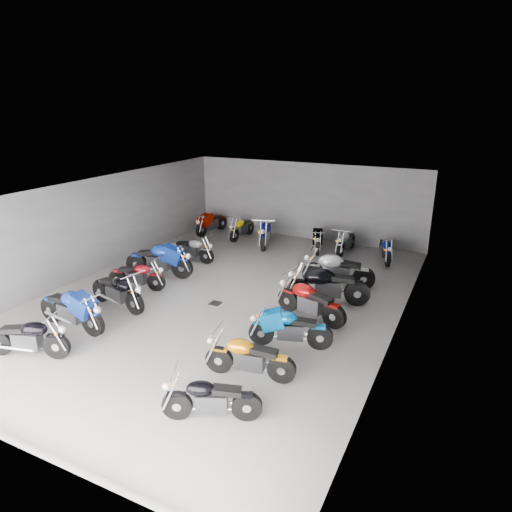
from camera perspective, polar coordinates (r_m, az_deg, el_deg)
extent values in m
plane|color=gray|center=(13.78, -4.01, -5.15)|extent=(14.00, 14.00, 0.00)
cube|color=slate|center=(19.38, 6.30, 6.82)|extent=(10.00, 0.10, 3.20)
cube|color=slate|center=(16.23, -19.67, 3.48)|extent=(0.10, 14.00, 3.20)
cube|color=slate|center=(11.65, 17.66, -2.10)|extent=(0.10, 14.00, 3.20)
cube|color=black|center=(12.82, -4.34, 8.13)|extent=(10.00, 14.00, 0.04)
cube|color=black|center=(13.38, -5.09, -5.90)|extent=(0.32, 0.32, 0.01)
cylinder|color=black|center=(11.48, -23.64, -10.28)|extent=(0.62, 0.32, 0.61)
cylinder|color=black|center=(12.22, -29.36, -9.39)|extent=(0.63, 0.34, 0.61)
cube|color=#2D2D30|center=(11.79, -26.66, -9.42)|extent=(0.68, 0.48, 0.38)
ellipsoid|color=black|center=(11.54, -26.00, -8.21)|extent=(0.74, 0.58, 0.35)
cube|color=black|center=(11.84, -28.10, -8.08)|extent=(0.64, 0.44, 0.17)
cylinder|color=black|center=(12.16, -19.71, -7.89)|extent=(0.70, 0.19, 0.69)
cylinder|color=black|center=(13.32, -24.16, -6.11)|extent=(0.70, 0.21, 0.69)
cube|color=#2D2D30|center=(12.68, -22.10, -6.52)|extent=(0.72, 0.37, 0.43)
ellipsoid|color=navy|center=(12.37, -21.61, -5.34)|extent=(0.76, 0.48, 0.39)
cube|color=black|center=(12.82, -23.23, -4.91)|extent=(0.68, 0.35, 0.20)
cylinder|color=black|center=(12.98, -14.91, -5.75)|extent=(0.67, 0.25, 0.66)
cylinder|color=black|center=(14.10, -18.74, -4.14)|extent=(0.67, 0.27, 0.66)
cube|color=#2D2D30|center=(13.49, -16.95, -4.52)|extent=(0.71, 0.42, 0.41)
ellipsoid|color=black|center=(13.20, -16.49, -3.45)|extent=(0.76, 0.53, 0.37)
cube|color=black|center=(13.63, -17.90, -3.06)|extent=(0.67, 0.39, 0.19)
cylinder|color=black|center=(14.41, -12.35, -3.21)|extent=(0.59, 0.24, 0.58)
cylinder|color=black|center=(15.01, -16.87, -2.70)|extent=(0.59, 0.26, 0.58)
cube|color=#2D2D30|center=(14.67, -14.69, -2.62)|extent=(0.63, 0.39, 0.36)
ellipsoid|color=maroon|center=(14.47, -14.09, -1.63)|extent=(0.68, 0.48, 0.33)
cube|color=black|center=(14.71, -15.76, -1.59)|extent=(0.59, 0.36, 0.16)
cylinder|color=black|center=(15.24, -9.22, -1.48)|extent=(0.74, 0.29, 0.73)
cylinder|color=black|center=(15.94, -14.67, -0.95)|extent=(0.74, 0.32, 0.73)
cube|color=#2D2D30|center=(15.54, -12.03, -0.82)|extent=(0.79, 0.49, 0.45)
ellipsoid|color=#13349C|center=(15.32, -11.29, 0.38)|extent=(0.85, 0.60, 0.41)
cube|color=black|center=(15.59, -13.31, 0.39)|extent=(0.74, 0.45, 0.21)
cylinder|color=black|center=(16.54, -6.23, 0.03)|extent=(0.58, 0.12, 0.58)
cylinder|color=black|center=(17.25, -9.93, 0.65)|extent=(0.58, 0.14, 0.58)
cube|color=#2D2D30|center=(16.86, -8.13, 0.64)|extent=(0.59, 0.27, 0.36)
ellipsoid|color=#A7A7AD|center=(16.67, -7.61, 1.49)|extent=(0.62, 0.37, 0.33)
cube|color=black|center=(16.94, -8.99, 1.59)|extent=(0.55, 0.26, 0.17)
cylinder|color=black|center=(8.93, -9.83, -17.91)|extent=(0.56, 0.34, 0.57)
cylinder|color=black|center=(8.78, -1.15, -18.28)|extent=(0.57, 0.36, 0.57)
cube|color=#2D2D30|center=(8.78, -5.55, -17.68)|extent=(0.63, 0.48, 0.35)
ellipsoid|color=black|center=(8.64, -6.94, -16.11)|extent=(0.69, 0.57, 0.32)
cube|color=black|center=(8.61, -3.65, -16.43)|extent=(0.59, 0.45, 0.16)
cylinder|color=black|center=(10.09, -4.61, -12.79)|extent=(0.62, 0.23, 0.61)
cylinder|color=black|center=(9.76, 3.23, -13.96)|extent=(0.62, 0.25, 0.61)
cube|color=#2D2D30|center=(9.85, -0.77, -12.93)|extent=(0.66, 0.39, 0.38)
ellipsoid|color=#C16E0A|center=(9.75, -1.97, -11.23)|extent=(0.70, 0.49, 0.34)
cube|color=black|center=(9.64, 1.00, -11.84)|extent=(0.62, 0.37, 0.17)
cylinder|color=black|center=(11.10, 0.69, -9.55)|extent=(0.63, 0.30, 0.62)
cylinder|color=black|center=(11.01, 8.01, -10.02)|extent=(0.63, 0.32, 0.62)
cube|color=#2D2D30|center=(10.99, 4.34, -9.36)|extent=(0.68, 0.46, 0.39)
ellipsoid|color=#0359A5|center=(10.86, 3.26, -7.86)|extent=(0.74, 0.56, 0.35)
cube|color=black|center=(10.84, 6.01, -8.21)|extent=(0.64, 0.43, 0.18)
cylinder|color=black|center=(12.77, 4.06, -5.54)|extent=(0.67, 0.31, 0.66)
cylinder|color=black|center=(12.00, 9.74, -7.44)|extent=(0.68, 0.33, 0.66)
cube|color=#2D2D30|center=(12.32, 6.83, -6.03)|extent=(0.73, 0.48, 0.41)
ellipsoid|color=maroon|center=(12.31, 6.02, -4.35)|extent=(0.79, 0.59, 0.37)
cube|color=black|center=(12.04, 8.17, -5.21)|extent=(0.68, 0.45, 0.19)
cylinder|color=black|center=(13.28, 5.35, -4.40)|extent=(0.74, 0.40, 0.74)
cylinder|color=black|center=(13.40, 12.52, -4.58)|extent=(0.75, 0.42, 0.74)
cube|color=#2D2D30|center=(13.27, 8.98, -4.04)|extent=(0.82, 0.59, 0.46)
ellipsoid|color=black|center=(13.12, 7.95, -2.53)|extent=(0.89, 0.71, 0.41)
cube|color=black|center=(13.18, 10.64, -2.79)|extent=(0.77, 0.55, 0.21)
cylinder|color=black|center=(14.74, 7.15, -2.14)|extent=(0.72, 0.26, 0.70)
cylinder|color=black|center=(14.60, 13.32, -2.73)|extent=(0.72, 0.28, 0.70)
cube|color=#2D2D30|center=(14.61, 10.24, -2.04)|extent=(0.76, 0.44, 0.44)
ellipsoid|color=#AEADB2|center=(14.51, 9.38, -0.65)|extent=(0.81, 0.56, 0.39)
cube|color=black|center=(14.48, 11.69, -1.03)|extent=(0.71, 0.41, 0.20)
cylinder|color=black|center=(19.86, -6.85, 3.27)|extent=(0.21, 0.64, 0.63)
cylinder|color=black|center=(20.92, -4.36, 4.15)|extent=(0.22, 0.64, 0.63)
cube|color=#2D2D30|center=(20.36, -5.58, 3.99)|extent=(0.37, 0.67, 0.39)
ellipsoid|color=#8F1000|center=(20.12, -5.99, 4.72)|extent=(0.47, 0.71, 0.35)
cube|color=black|center=(20.53, -5.06, 4.92)|extent=(0.35, 0.63, 0.18)
cylinder|color=black|center=(18.99, -2.76, 2.61)|extent=(0.14, 0.60, 0.59)
cylinder|color=black|center=(20.12, -0.83, 3.57)|extent=(0.15, 0.60, 0.59)
cube|color=#2D2D30|center=(19.53, -1.77, 3.37)|extent=(0.29, 0.61, 0.37)
ellipsoid|color=yellow|center=(19.28, -2.08, 4.08)|extent=(0.39, 0.64, 0.33)
cube|color=black|center=(19.71, -1.36, 4.30)|extent=(0.27, 0.57, 0.17)
cylinder|color=black|center=(17.80, 0.91, 1.70)|extent=(0.35, 0.71, 0.70)
cylinder|color=black|center=(19.31, 1.52, 3.06)|extent=(0.37, 0.71, 0.70)
cube|color=#2D2D30|center=(18.52, 1.23, 2.73)|extent=(0.53, 0.77, 0.44)
ellipsoid|color=#0B0D64|center=(18.20, 1.14, 3.58)|extent=(0.64, 0.84, 0.39)
cube|color=black|center=(18.78, 1.37, 3.92)|extent=(0.49, 0.73, 0.20)
cylinder|color=black|center=(17.45, 7.68, 1.03)|extent=(0.33, 0.62, 0.62)
cylinder|color=black|center=(18.78, 7.60, 2.32)|extent=(0.35, 0.63, 0.62)
cube|color=#2D2D30|center=(18.09, 7.65, 1.99)|extent=(0.48, 0.69, 0.38)
ellipsoid|color=black|center=(17.80, 7.71, 2.74)|extent=(0.58, 0.75, 0.35)
cube|color=black|center=(18.31, 7.67, 3.07)|extent=(0.45, 0.64, 0.18)
cylinder|color=black|center=(17.33, 10.47, 0.72)|extent=(0.15, 0.60, 0.60)
cylinder|color=black|center=(18.56, 11.80, 1.85)|extent=(0.17, 0.60, 0.60)
cube|color=#2D2D30|center=(17.91, 11.18, 1.59)|extent=(0.31, 0.62, 0.37)
ellipsoid|color=#B0B1B8|center=(17.64, 11.03, 2.34)|extent=(0.40, 0.65, 0.34)
cube|color=black|center=(18.12, 11.52, 2.62)|extent=(0.29, 0.58, 0.17)
cylinder|color=black|center=(16.79, 16.15, -0.34)|extent=(0.31, 0.58, 0.58)
cylinder|color=black|center=(18.02, 15.49, 1.01)|extent=(0.32, 0.59, 0.58)
cube|color=#2D2D30|center=(17.38, 15.83, 0.64)|extent=(0.45, 0.64, 0.36)
ellipsoid|color=#0C1C92|center=(17.11, 16.02, 1.35)|extent=(0.55, 0.70, 0.33)
cube|color=black|center=(17.58, 15.76, 1.71)|extent=(0.42, 0.60, 0.16)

